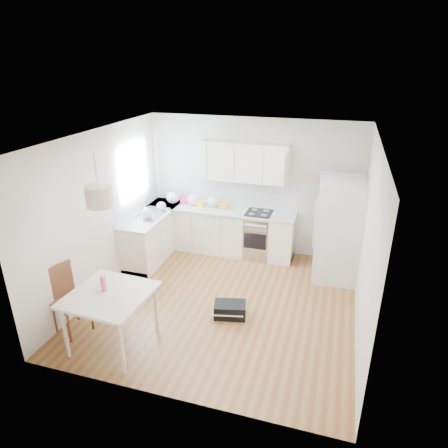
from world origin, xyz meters
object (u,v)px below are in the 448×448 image
refrigerator (339,229)px  gym_bag (230,310)px  dining_table (110,300)px  dining_chair (70,301)px

refrigerator → gym_bag: size_ratio=3.81×
dining_table → gym_bag: dining_table is taller
dining_table → dining_chair: bearing=175.9°
dining_table → dining_chair: size_ratio=1.07×
dining_chair → gym_bag: (2.10, 1.00, -0.40)m
dining_chair → gym_bag: 2.36m
dining_chair → refrigerator: bearing=57.9°
dining_table → dining_chair: 0.77m
refrigerator → dining_table: bearing=-137.9°
refrigerator → dining_table: 4.05m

